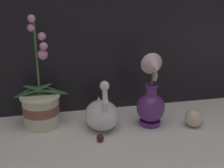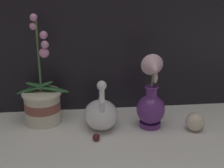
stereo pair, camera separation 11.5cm
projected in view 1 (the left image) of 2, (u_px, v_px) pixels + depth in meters
name	position (u px, v px, depth m)	size (l,w,h in m)	color
ground_plane	(122.00, 142.00, 1.08)	(2.80, 2.80, 0.00)	silver
orchid_potted_plant	(41.00, 105.00, 1.17)	(0.20, 0.15, 0.42)	beige
swan_figurine	(102.00, 113.00, 1.16)	(0.13, 0.18, 0.21)	white
blue_vase	(151.00, 99.00, 1.16)	(0.11, 0.11, 0.28)	#602D7F
glass_sphere	(194.00, 118.00, 1.18)	(0.07, 0.07, 0.07)	beige
glass_bauble	(100.00, 138.00, 1.08)	(0.03, 0.03, 0.03)	#4C191E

